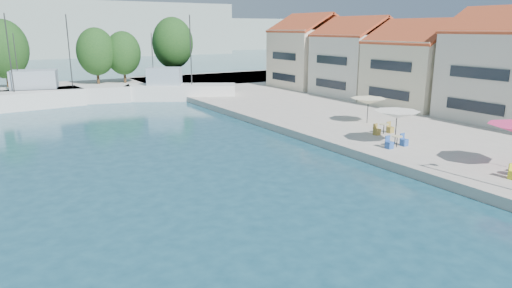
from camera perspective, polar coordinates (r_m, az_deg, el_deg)
quay_right at (r=46.72m, az=20.68°, el=3.50°), size 32.00×92.00×0.60m
quay_far at (r=66.03m, az=-25.59°, el=5.93°), size 90.00×16.00×0.60m
hill_east at (r=186.35m, az=-14.63°, el=13.11°), size 140.00×40.00×12.00m
building_03 at (r=44.42m, az=29.02°, el=8.91°), size 8.40×8.80×10.20m
building_04 at (r=49.57m, az=19.89°, el=9.65°), size 9.00×8.80×9.20m
building_05 at (r=55.67m, az=12.63°, el=10.81°), size 8.40×8.80×9.70m
building_06 at (r=62.47m, az=6.85°, el=11.60°), size 9.00×8.80×10.20m
trawler_03 at (r=56.71m, az=-23.85°, el=5.74°), size 16.12×7.51×10.20m
trawler_04 at (r=55.45m, az=-9.66°, el=6.59°), size 12.80×9.16×10.20m
tree_05 at (r=67.43m, az=-29.00°, el=10.34°), size 5.99×5.99×8.87m
tree_06 at (r=68.74m, az=-19.38°, el=10.84°), size 5.30×5.30×7.84m
tree_07 at (r=69.33m, az=-16.27°, el=10.85°), size 4.95×4.95×7.33m
tree_08 at (r=74.63m, az=-10.37°, el=12.32°), size 6.38×6.38×9.44m
umbrella_white at (r=32.18m, az=17.21°, el=3.53°), size 3.06×3.06×2.30m
umbrella_cream at (r=38.98m, az=13.85°, el=5.22°), size 2.92×2.92×2.09m
cafe_table_02 at (r=31.71m, az=17.19°, el=0.12°), size 1.82×0.70×0.76m
cafe_table_03 at (r=35.46m, az=15.66°, el=1.68°), size 1.82×0.70×0.76m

